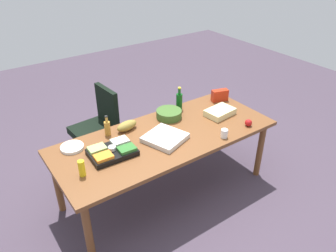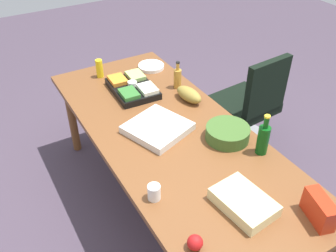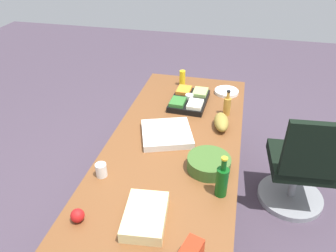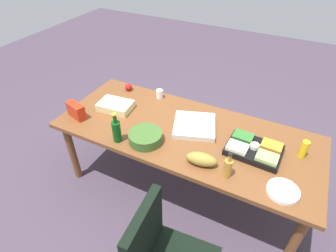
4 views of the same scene
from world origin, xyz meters
name	(u,v)px [view 3 (image 3 of 4)]	position (x,y,z in m)	size (l,w,h in m)	color
ground_plane	(173,212)	(0.00, 0.00, 0.00)	(10.00, 10.00, 0.00)	#463948
conference_table	(174,150)	(0.00, 0.00, 0.67)	(2.30, 0.95, 0.74)	brown
office_chair	(299,172)	(-0.34, 0.99, 0.36)	(0.56, 0.56, 0.94)	gray
pizza_box	(167,134)	(-0.06, -0.07, 0.77)	(0.36, 0.36, 0.05)	silver
sheet_cake	(146,216)	(0.74, 0.00, 0.78)	(0.32, 0.22, 0.07)	beige
bread_loaf	(221,122)	(-0.27, 0.32, 0.79)	(0.24, 0.11, 0.10)	olive
paper_plate_stack	(226,92)	(-0.87, 0.31, 0.76)	(0.22, 0.22, 0.03)	white
dressing_bottle	(227,106)	(-0.48, 0.34, 0.83)	(0.07, 0.07, 0.22)	#BC8530
paper_cup	(101,170)	(0.46, -0.37, 0.79)	(0.07, 0.07, 0.09)	white
veggie_tray	(189,100)	(-0.60, 0.01, 0.78)	(0.43, 0.32, 0.09)	black
mustard_bottle	(182,78)	(-0.94, -0.12, 0.82)	(0.06, 0.06, 0.15)	yellow
wine_bottle	(222,181)	(0.45, 0.38, 0.85)	(0.09, 0.09, 0.27)	#0C4B14
salad_bowl	(209,163)	(0.24, 0.28, 0.79)	(0.28, 0.28, 0.09)	#3B5F26
apple_red	(78,216)	(0.83, -0.35, 0.78)	(0.08, 0.08, 0.08)	red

